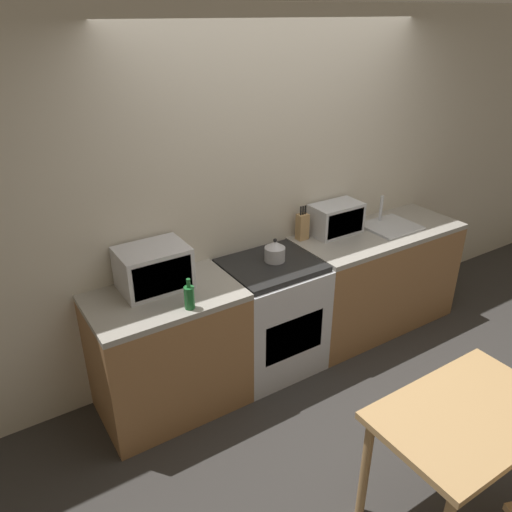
{
  "coord_description": "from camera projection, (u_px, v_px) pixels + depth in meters",
  "views": [
    {
      "loc": [
        -2.08,
        -1.83,
        2.54
      ],
      "look_at": [
        -0.44,
        0.71,
        1.05
      ],
      "focal_mm": 35.0,
      "sensor_mm": 36.0,
      "label": 1
    }
  ],
  "objects": [
    {
      "name": "ground_plane",
      "position": [
        363.0,
        412.0,
        3.51
      ],
      "size": [
        16.0,
        16.0,
        0.0
      ],
      "primitive_type": "plane",
      "color": "#33302D"
    },
    {
      "name": "wall_back",
      "position": [
        274.0,
        191.0,
        3.81
      ],
      "size": [
        10.0,
        0.06,
        2.6
      ],
      "color": "beige",
      "rests_on": "ground_plane"
    },
    {
      "name": "counter_left_run",
      "position": [
        169.0,
        352.0,
        3.4
      ],
      "size": [
        0.98,
        0.62,
        0.9
      ],
      "color": "olive",
      "rests_on": "ground_plane"
    },
    {
      "name": "counter_right_run",
      "position": [
        374.0,
        278.0,
        4.33
      ],
      "size": [
        1.48,
        0.62,
        0.9
      ],
      "color": "olive",
      "rests_on": "ground_plane"
    },
    {
      "name": "stove_range",
      "position": [
        271.0,
        316.0,
        3.81
      ],
      "size": [
        0.7,
        0.62,
        0.9
      ],
      "color": "silver",
      "rests_on": "ground_plane"
    },
    {
      "name": "kettle",
      "position": [
        275.0,
        251.0,
        3.61
      ],
      "size": [
        0.15,
        0.15,
        0.18
      ],
      "color": "#B7B7BC",
      "rests_on": "stove_range"
    },
    {
      "name": "microwave",
      "position": [
        154.0,
        268.0,
        3.23
      ],
      "size": [
        0.44,
        0.33,
        0.28
      ],
      "color": "silver",
      "rests_on": "counter_left_run"
    },
    {
      "name": "bottle",
      "position": [
        189.0,
        297.0,
        3.03
      ],
      "size": [
        0.06,
        0.06,
        0.2
      ],
      "color": "#1E662D",
      "rests_on": "counter_left_run"
    },
    {
      "name": "knife_block",
      "position": [
        302.0,
        226.0,
        3.94
      ],
      "size": [
        0.09,
        0.07,
        0.28
      ],
      "color": "tan",
      "rests_on": "counter_right_run"
    },
    {
      "name": "toaster_oven",
      "position": [
        336.0,
        219.0,
        4.04
      ],
      "size": [
        0.42,
        0.24,
        0.25
      ],
      "color": "silver",
      "rests_on": "counter_right_run"
    },
    {
      "name": "sink_basin",
      "position": [
        390.0,
        225.0,
        4.19
      ],
      "size": [
        0.42,
        0.38,
        0.24
      ],
      "color": "silver",
      "rests_on": "counter_right_run"
    },
    {
      "name": "dining_table",
      "position": [
        466.0,
        426.0,
        2.56
      ],
      "size": [
        0.98,
        0.62,
        0.73
      ],
      "color": "tan",
      "rests_on": "ground_plane"
    }
  ]
}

